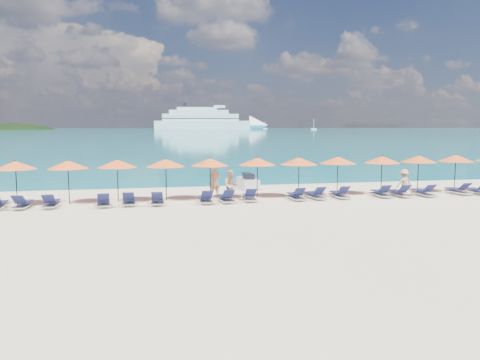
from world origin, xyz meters
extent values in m
plane|color=beige|center=(0.00, 0.00, 0.00)|extent=(1400.00, 1400.00, 0.00)
cube|color=#1FA9B2|center=(0.00, 660.00, 0.01)|extent=(1600.00, 1300.00, 0.01)
ellipsoid|color=black|center=(-150.00, 560.00, -35.00)|extent=(162.00, 126.00, 85.50)
cube|color=white|center=(65.50, 549.38, 5.21)|extent=(116.35, 36.65, 10.41)
cone|color=white|center=(133.56, 539.76, 5.21)|extent=(25.89, 25.89, 22.91)
cube|color=white|center=(63.44, 549.67, 14.58)|extent=(93.23, 30.35, 8.33)
cube|color=white|center=(61.37, 549.96, 20.83)|extent=(72.52, 25.40, 5.21)
cube|color=white|center=(59.31, 550.25, 25.00)|extent=(49.39, 19.11, 3.65)
cube|color=black|center=(63.44, 549.67, 13.02)|extent=(94.39, 30.72, 0.94)
cube|color=black|center=(63.44, 549.67, 16.66)|extent=(92.06, 29.98, 0.94)
cylinder|color=black|center=(45.08, 552.26, 29.16)|extent=(4.58, 4.58, 5.73)
cube|color=white|center=(151.93, 579.66, 0.77)|extent=(5.77, 1.92, 1.54)
cylinder|color=white|center=(151.93, 579.66, 5.77)|extent=(0.35, 0.35, 9.62)
cube|color=white|center=(183.19, 482.04, 0.84)|extent=(6.33, 2.11, 1.69)
cylinder|color=white|center=(183.19, 482.04, 6.33)|extent=(0.38, 0.38, 10.55)
cube|color=silver|center=(1.67, 8.65, 0.33)|extent=(1.01, 2.63, 0.60)
cube|color=black|center=(1.67, 8.43, 0.76)|extent=(0.56, 1.10, 0.38)
cylinder|color=black|center=(1.66, 9.31, 0.93)|extent=(0.60, 0.07, 0.07)
imported|color=tan|center=(-0.97, 5.19, 0.90)|extent=(0.77, 0.64, 1.81)
imported|color=tan|center=(-0.35, 3.66, 0.84)|extent=(0.84, 0.52, 1.67)
imported|color=tan|center=(9.61, 3.51, 0.77)|extent=(1.06, 0.64, 1.53)
cylinder|color=black|center=(-11.11, 4.60, 1.10)|extent=(0.05, 0.05, 2.20)
cone|color=orange|center=(-11.11, 4.60, 2.02)|extent=(2.10, 2.10, 0.42)
sphere|color=black|center=(-11.11, 4.60, 2.24)|extent=(0.08, 0.08, 0.08)
cylinder|color=black|center=(-8.61, 4.48, 1.10)|extent=(0.05, 0.05, 2.20)
cone|color=orange|center=(-8.61, 4.48, 2.02)|extent=(2.10, 2.10, 0.42)
sphere|color=black|center=(-8.61, 4.48, 2.24)|extent=(0.08, 0.08, 0.08)
cylinder|color=black|center=(-6.19, 4.64, 1.10)|extent=(0.05, 0.05, 2.20)
cone|color=orange|center=(-6.19, 4.64, 2.02)|extent=(2.10, 2.10, 0.42)
sphere|color=black|center=(-6.19, 4.64, 2.24)|extent=(0.08, 0.08, 0.08)
cylinder|color=black|center=(-3.69, 4.61, 1.10)|extent=(0.05, 0.05, 2.20)
cone|color=orange|center=(-3.69, 4.61, 2.02)|extent=(2.10, 2.10, 0.42)
sphere|color=black|center=(-3.69, 4.61, 2.24)|extent=(0.08, 0.08, 0.08)
cylinder|color=black|center=(-1.31, 4.70, 1.10)|extent=(0.05, 0.05, 2.20)
cone|color=orange|center=(-1.31, 4.70, 2.02)|extent=(2.10, 2.10, 0.42)
sphere|color=black|center=(-1.31, 4.70, 2.24)|extent=(0.08, 0.08, 0.08)
cylinder|color=black|center=(1.32, 4.66, 1.10)|extent=(0.05, 0.05, 2.20)
cone|color=orange|center=(1.32, 4.66, 2.02)|extent=(2.10, 2.10, 0.42)
sphere|color=black|center=(1.32, 4.66, 2.24)|extent=(0.08, 0.08, 0.08)
cylinder|color=black|center=(3.66, 4.45, 1.10)|extent=(0.05, 0.05, 2.20)
cone|color=orange|center=(3.66, 4.45, 2.02)|extent=(2.10, 2.10, 0.42)
sphere|color=black|center=(3.66, 4.45, 2.24)|extent=(0.08, 0.08, 0.08)
cylinder|color=black|center=(6.09, 4.71, 1.10)|extent=(0.05, 0.05, 2.20)
cone|color=orange|center=(6.09, 4.71, 2.02)|extent=(2.10, 2.10, 0.42)
sphere|color=black|center=(6.09, 4.71, 2.24)|extent=(0.08, 0.08, 0.08)
cylinder|color=black|center=(8.77, 4.55, 1.10)|extent=(0.05, 0.05, 2.20)
cone|color=orange|center=(8.77, 4.55, 2.02)|extent=(2.10, 2.10, 0.42)
sphere|color=black|center=(8.77, 4.55, 2.24)|extent=(0.08, 0.08, 0.08)
cylinder|color=black|center=(11.23, 4.71, 1.10)|extent=(0.05, 0.05, 2.20)
cone|color=orange|center=(11.23, 4.71, 2.02)|extent=(2.10, 2.10, 0.42)
sphere|color=black|center=(11.23, 4.71, 2.24)|extent=(0.08, 0.08, 0.08)
cylinder|color=black|center=(13.75, 4.74, 1.10)|extent=(0.05, 0.05, 2.20)
cone|color=orange|center=(13.75, 4.74, 2.02)|extent=(2.10, 2.10, 0.42)
sphere|color=black|center=(13.75, 4.74, 2.24)|extent=(0.08, 0.08, 0.08)
cube|color=silver|center=(-10.59, 3.50, 0.14)|extent=(0.79, 1.75, 0.06)
cube|color=#171C46|center=(-10.56, 3.75, 0.30)|extent=(0.66, 1.15, 0.04)
cube|color=#171C46|center=(-10.64, 2.96, 0.55)|extent=(0.60, 0.59, 0.43)
cube|color=silver|center=(-9.30, 3.51, 0.14)|extent=(0.68, 1.72, 0.06)
cube|color=#171C46|center=(-9.29, 3.76, 0.30)|extent=(0.59, 1.12, 0.04)
cube|color=#171C46|center=(-9.32, 2.96, 0.55)|extent=(0.57, 0.55, 0.43)
cube|color=silver|center=(-6.83, 3.31, 0.14)|extent=(0.77, 1.75, 0.06)
cube|color=#171C46|center=(-6.85, 3.56, 0.30)|extent=(0.64, 1.14, 0.04)
cube|color=#171C46|center=(-6.78, 2.76, 0.55)|extent=(0.59, 0.58, 0.43)
cube|color=silver|center=(-5.59, 3.48, 0.14)|extent=(0.66, 1.72, 0.06)
cube|color=#171C46|center=(-5.59, 3.73, 0.30)|extent=(0.58, 1.11, 0.04)
cube|color=#171C46|center=(-5.61, 2.93, 0.55)|extent=(0.56, 0.55, 0.43)
cube|color=silver|center=(-4.20, 3.34, 0.14)|extent=(0.71, 1.73, 0.06)
cube|color=#171C46|center=(-4.18, 3.59, 0.30)|extent=(0.61, 1.13, 0.04)
cube|color=#171C46|center=(-4.23, 2.79, 0.55)|extent=(0.58, 0.57, 0.43)
cube|color=silver|center=(-1.75, 3.31, 0.14)|extent=(0.63, 1.70, 0.06)
cube|color=#171C46|center=(-1.75, 3.56, 0.30)|extent=(0.55, 1.10, 0.04)
cube|color=#171C46|center=(-1.75, 2.76, 0.55)|extent=(0.55, 0.54, 0.43)
cube|color=silver|center=(-0.68, 3.36, 0.14)|extent=(0.75, 1.74, 0.06)
cube|color=#171C46|center=(-0.70, 3.61, 0.30)|extent=(0.63, 1.14, 0.04)
cube|color=#171C46|center=(-0.64, 2.81, 0.55)|extent=(0.59, 0.58, 0.43)
cube|color=silver|center=(0.62, 3.55, 0.14)|extent=(0.76, 1.75, 0.06)
cube|color=#171C46|center=(0.64, 3.80, 0.30)|extent=(0.64, 1.14, 0.04)
cube|color=#171C46|center=(0.57, 3.00, 0.55)|extent=(0.59, 0.58, 0.43)
cube|color=silver|center=(3.14, 3.38, 0.14)|extent=(0.66, 1.71, 0.06)
cube|color=#171C46|center=(3.14, 3.63, 0.30)|extent=(0.58, 1.11, 0.04)
cube|color=#171C46|center=(3.15, 2.83, 0.55)|extent=(0.56, 0.55, 0.43)
cube|color=silver|center=(4.29, 3.51, 0.14)|extent=(0.76, 1.75, 0.06)
cube|color=#171C46|center=(4.27, 3.76, 0.30)|extent=(0.64, 1.14, 0.04)
cube|color=#171C46|center=(4.34, 2.96, 0.55)|extent=(0.59, 0.58, 0.43)
cube|color=silver|center=(5.71, 3.51, 0.14)|extent=(0.64, 1.71, 0.06)
cube|color=#171C46|center=(5.70, 3.76, 0.30)|extent=(0.56, 1.11, 0.04)
cube|color=#171C46|center=(5.71, 2.96, 0.55)|extent=(0.56, 0.54, 0.43)
cube|color=silver|center=(8.16, 3.49, 0.14)|extent=(0.71, 1.73, 0.06)
cube|color=#171C46|center=(8.18, 3.74, 0.30)|extent=(0.61, 1.13, 0.04)
cube|color=#171C46|center=(8.13, 2.94, 0.55)|extent=(0.58, 0.57, 0.43)
cube|color=silver|center=(9.22, 3.33, 0.14)|extent=(0.64, 1.71, 0.06)
cube|color=#171C46|center=(9.22, 3.58, 0.30)|extent=(0.56, 1.10, 0.04)
cube|color=#171C46|center=(9.22, 2.78, 0.55)|extent=(0.55, 0.54, 0.43)
cube|color=silver|center=(10.68, 3.22, 0.14)|extent=(0.64, 1.71, 0.06)
cube|color=#171C46|center=(10.67, 3.47, 0.30)|extent=(0.56, 1.11, 0.04)
cube|color=#171C46|center=(10.69, 2.67, 0.55)|extent=(0.56, 0.54, 0.43)
cube|color=silver|center=(13.09, 3.50, 0.14)|extent=(0.71, 1.73, 0.06)
cube|color=#171C46|center=(13.08, 3.75, 0.30)|extent=(0.61, 1.13, 0.04)
cube|color=#171C46|center=(13.12, 2.95, 0.55)|extent=(0.58, 0.57, 0.43)
cube|color=silver|center=(14.19, 3.20, 0.14)|extent=(0.74, 1.74, 0.06)
cube|color=#171C46|center=(14.21, 3.45, 0.30)|extent=(0.63, 1.14, 0.04)
camera|label=1|loc=(-4.80, -20.39, 3.95)|focal=35.00mm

